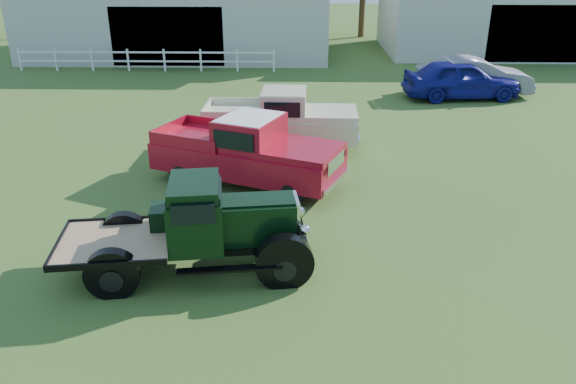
# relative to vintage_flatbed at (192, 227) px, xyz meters

# --- Properties ---
(ground) EXTENTS (120.00, 120.00, 0.00)m
(ground) POSITION_rel_vintage_flatbed_xyz_m (1.75, 0.57, -1.02)
(ground) COLOR #3E5A26
(shed_left) EXTENTS (18.80, 10.20, 5.60)m
(shed_left) POSITION_rel_vintage_flatbed_xyz_m (-5.25, 26.57, 1.78)
(shed_left) COLOR #B0B0A3
(shed_left) RESTS_ON ground
(shed_right) EXTENTS (16.80, 9.20, 5.20)m
(shed_right) POSITION_rel_vintage_flatbed_xyz_m (15.75, 27.57, 1.58)
(shed_right) COLOR #B0B0A3
(shed_right) RESTS_ON ground
(fence_rail) EXTENTS (14.20, 0.16, 1.20)m
(fence_rail) POSITION_rel_vintage_flatbed_xyz_m (-6.25, 20.57, -0.42)
(fence_rail) COLOR white
(fence_rail) RESTS_ON ground
(vintage_flatbed) EXTENTS (5.38, 2.72, 2.04)m
(vintage_flatbed) POSITION_rel_vintage_flatbed_xyz_m (0.00, 0.00, 0.00)
(vintage_flatbed) COLOR black
(vintage_flatbed) RESTS_ON ground
(red_pickup) EXTENTS (5.96, 4.13, 2.03)m
(red_pickup) POSITION_rel_vintage_flatbed_xyz_m (0.71, 4.81, -0.01)
(red_pickup) COLOR maroon
(red_pickup) RESTS_ON ground
(white_pickup) EXTENTS (5.35, 2.19, 1.95)m
(white_pickup) POSITION_rel_vintage_flatbed_xyz_m (1.56, 7.96, -0.05)
(white_pickup) COLOR beige
(white_pickup) RESTS_ON ground
(misc_car_blue) EXTENTS (5.27, 2.54, 1.74)m
(misc_car_blue) POSITION_rel_vintage_flatbed_xyz_m (9.42, 14.92, -0.15)
(misc_car_blue) COLOR navy
(misc_car_blue) RESTS_ON ground
(misc_car_grey) EXTENTS (5.13, 1.80, 1.69)m
(misc_car_grey) POSITION_rel_vintage_flatbed_xyz_m (10.16, 15.59, -0.18)
(misc_car_grey) COLOR slate
(misc_car_grey) RESTS_ON ground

